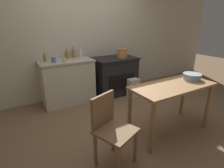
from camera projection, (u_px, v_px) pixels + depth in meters
ground_plane at (124, 123)px, 2.92m from camera, size 14.00×14.00×0.00m
wall_back at (84, 37)px, 3.77m from camera, size 8.00×0.07×2.55m
counter_cabinet at (68, 82)px, 3.56m from camera, size 1.03×0.57×0.88m
stove at (114, 75)px, 4.04m from camera, size 0.96×0.68×0.84m
work_table at (172, 93)px, 2.51m from camera, size 1.24×0.56×0.75m
chair at (111, 128)px, 1.97m from camera, size 0.52×0.52×0.84m
flour_sack at (133, 88)px, 3.86m from camera, size 0.24×0.17×0.42m
stock_pot at (122, 53)px, 3.86m from camera, size 0.24×0.24×0.23m
mixing_bowl_large at (192, 76)px, 2.68m from camera, size 0.28×0.28×0.09m
bottle_far_left at (81, 53)px, 3.67m from camera, size 0.08×0.08×0.23m
bottle_left at (45, 58)px, 3.28m from camera, size 0.06×0.06×0.17m
bottle_mid_left at (67, 55)px, 3.54m from camera, size 0.08×0.08×0.18m
bottle_center_left at (73, 54)px, 3.63m from camera, size 0.06×0.06×0.23m
cup_center at (65, 60)px, 3.22m from camera, size 0.07×0.07×0.08m
cup_center_right at (54, 60)px, 3.24m from camera, size 0.08×0.08×0.09m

